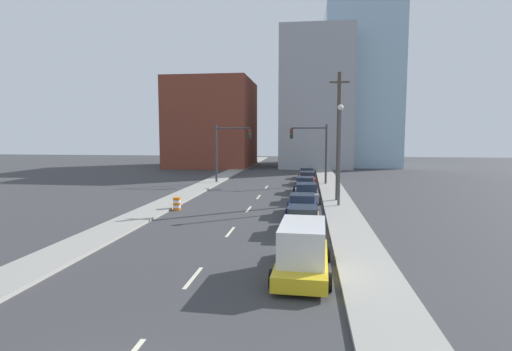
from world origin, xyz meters
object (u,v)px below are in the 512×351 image
traffic_signal_left (226,146)px  sedan_red (307,178)px  sedan_gray (306,193)px  sedan_black (305,185)px  traffic_barrel (177,204)px  street_lamp (340,148)px  sedan_brown (307,173)px  utility_pole_right_mid (338,136)px  sedan_blue (302,205)px  sedan_tan (303,221)px  box_truck_yellow (303,250)px  traffic_signal_right (316,146)px

traffic_signal_left → sedan_red: 10.00m
sedan_gray → sedan_black: size_ratio=1.01×
traffic_barrel → street_lamp: size_ratio=0.12×
sedan_black → sedan_brown: bearing=91.5°
utility_pole_right_mid → sedan_blue: (-2.82, -5.94, -4.78)m
sedan_blue → sedan_tan: bearing=-89.0°
utility_pole_right_mid → traffic_barrel: bearing=-156.1°
utility_pole_right_mid → street_lamp: utility_pole_right_mid is taller
sedan_tan → sedan_red: size_ratio=0.95×
sedan_red → sedan_black: bearing=-93.1°
traffic_signal_left → sedan_brown: (9.30, 6.72, -3.70)m
utility_pole_right_mid → sedan_black: 7.57m
sedan_black → sedan_red: 6.63m
traffic_signal_left → sedan_red: size_ratio=1.46×
sedan_gray → utility_pole_right_mid: bearing=3.3°
traffic_signal_left → sedan_tan: (9.16, -22.43, -3.66)m
utility_pole_right_mid → traffic_signal_left: bearing=136.0°
sedan_gray → traffic_barrel: bearing=-153.1°
box_truck_yellow → sedan_gray: 17.84m
traffic_signal_right → sedan_red: size_ratio=1.46×
box_truck_yellow → sedan_blue: (-0.19, 12.11, -0.33)m
sedan_black → sedan_brown: sedan_black is taller
traffic_signal_right → box_truck_yellow: size_ratio=1.24×
sedan_brown → sedan_black: bearing=-89.4°
utility_pole_right_mid → street_lamp: bearing=-91.7°
traffic_signal_left → street_lamp: bearing=-50.0°
box_truck_yellow → sedan_black: (-0.05, 23.29, -0.30)m
traffic_barrel → sedan_tan: sedan_tan is taller
sedan_black → traffic_signal_right: bearing=81.8°
sedan_red → sedan_gray: bearing=-92.1°
street_lamp → sedan_black: street_lamp is taller
traffic_barrel → sedan_red: size_ratio=0.20×
sedan_tan → sedan_brown: 29.15m
box_truck_yellow → sedan_brown: box_truck_yellow is taller
traffic_signal_right → sedan_brown: traffic_signal_right is taller
street_lamp → sedan_tan: size_ratio=1.78×
sedan_tan → sedan_brown: (0.13, 29.15, -0.04)m
traffic_signal_right → traffic_barrel: bearing=-122.0°
traffic_barrel → sedan_brown: sedan_brown is taller
sedan_gray → traffic_signal_left: bearing=127.1°
traffic_barrel → sedan_blue: 9.27m
traffic_signal_left → sedan_tan: traffic_signal_left is taller
box_truck_yellow → sedan_gray: (0.07, 17.83, -0.30)m
box_truck_yellow → sedan_gray: size_ratio=1.16×
traffic_signal_right → utility_pole_right_mid: size_ratio=0.64×
sedan_red → traffic_signal_right: bearing=-24.6°
street_lamp → sedan_brown: size_ratio=1.77×
traffic_signal_left → box_truck_yellow: traffic_signal_left is taller
utility_pole_right_mid → sedan_tan: bearing=-103.8°
box_truck_yellow → utility_pole_right_mid: bearing=83.7°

